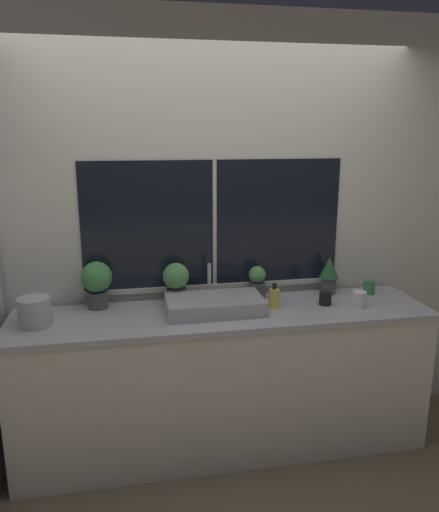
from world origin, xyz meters
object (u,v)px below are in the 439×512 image
at_px(kettle, 35,311).
at_px(mug_white, 359,299).
at_px(potted_plant_far_left, 97,281).
at_px(potted_plant_center_right, 257,282).
at_px(soap_bottle, 274,298).
at_px(mug_black, 325,298).
at_px(potted_plant_far_right, 329,273).
at_px(mug_green, 369,287).
at_px(sink, 215,304).
at_px(potted_plant_center_left, 176,281).

bearing_deg(kettle, mug_white, -1.52).
xyz_separation_m(potted_plant_far_left, potted_plant_center_right, (1.01, 0.00, -0.07)).
xyz_separation_m(soap_bottle, kettle, (-1.40, -0.03, 0.02)).
bearing_deg(mug_black, mug_white, -21.95).
bearing_deg(kettle, potted_plant_far_right, 7.26).
height_order(potted_plant_far_right, mug_green, potted_plant_far_right).
distance_m(potted_plant_far_left, potted_plant_center_right, 1.02).
distance_m(potted_plant_center_right, kettle, 1.37).
bearing_deg(mug_black, kettle, -179.16).
height_order(sink, potted_plant_center_right, sink).
bearing_deg(mug_black, potted_plant_far_right, 63.00).
xyz_separation_m(mug_green, mug_black, (-0.37, -0.15, -0.00)).
relative_size(potted_plant_center_right, mug_white, 2.13).
bearing_deg(mug_white, potted_plant_center_left, 165.52).
relative_size(mug_white, kettle, 0.55).
bearing_deg(soap_bottle, sink, -179.58).
height_order(potted_plant_far_left, mug_green, potted_plant_far_left).
relative_size(mug_green, mug_black, 1.10).
height_order(soap_bottle, mug_green, soap_bottle).
relative_size(mug_black, kettle, 0.45).
bearing_deg(potted_plant_center_left, potted_plant_far_left, 180.00).
bearing_deg(potted_plant_center_left, kettle, -163.99).
height_order(potted_plant_far_right, kettle, potted_plant_far_right).
xyz_separation_m(potted_plant_center_left, mug_black, (0.92, -0.21, -0.11)).
xyz_separation_m(potted_plant_center_left, soap_bottle, (0.59, -0.20, -0.08)).
distance_m(potted_plant_center_left, soap_bottle, 0.62).
distance_m(potted_plant_far_right, mug_black, 0.25).
relative_size(sink, potted_plant_center_left, 2.22).
relative_size(mug_green, mug_white, 0.91).
height_order(mug_green, mug_black, mug_green).
height_order(potted_plant_center_left, kettle, potted_plant_center_left).
distance_m(mug_green, kettle, 2.12).
height_order(sink, soap_bottle, sink).
relative_size(soap_bottle, kettle, 0.85).
xyz_separation_m(sink, soap_bottle, (0.37, 0.00, 0.02)).
distance_m(sink, potted_plant_far_left, 0.74).
distance_m(potted_plant_far_right, soap_bottle, 0.49).
height_order(potted_plant_center_right, kettle, potted_plant_center_right).
bearing_deg(potted_plant_far_left, potted_plant_center_right, 0.00).
relative_size(sink, mug_white, 5.79).
bearing_deg(soap_bottle, potted_plant_far_left, 169.43).
distance_m(sink, mug_white, 0.90).
relative_size(potted_plant_center_right, mug_green, 2.34).
xyz_separation_m(soap_bottle, mug_green, (0.71, 0.14, -0.02)).
relative_size(soap_bottle, mug_black, 1.87).
height_order(potted_plant_far_right, mug_black, potted_plant_far_right).
relative_size(potted_plant_far_right, mug_green, 2.75).
distance_m(potted_plant_center_left, potted_plant_far_right, 1.02).
bearing_deg(potted_plant_center_right, potted_plant_far_left, 180.00).
relative_size(potted_plant_far_left, soap_bottle, 1.89).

